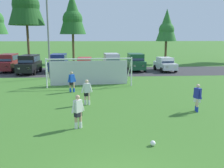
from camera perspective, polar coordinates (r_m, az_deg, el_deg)
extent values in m
plane|color=#3D7028|center=(21.33, -2.33, -0.99)|extent=(400.00, 400.00, 0.00)
cube|color=#333335|center=(31.51, -2.93, 2.86)|extent=(52.00, 8.40, 0.01)
sphere|color=white|center=(10.55, 9.25, -13.11)|extent=(0.22, 0.22, 0.22)
sphere|color=black|center=(10.54, 9.25, -13.09)|extent=(0.08, 0.08, 0.08)
sphere|color=red|center=(10.56, 9.58, -13.09)|extent=(0.07, 0.07, 0.07)
cylinder|color=white|center=(22.28, 4.42, 2.69)|extent=(0.12, 0.12, 2.44)
cylinder|color=white|center=(21.90, -14.64, 2.22)|extent=(0.12, 0.12, 2.44)
cylinder|color=white|center=(21.64, -5.08, 5.69)|extent=(7.31, 0.63, 0.12)
cylinder|color=white|center=(23.13, 3.95, 3.30)|extent=(0.22, 1.95, 2.46)
cylinder|color=white|center=(22.77, -14.40, 2.86)|extent=(0.22, 1.95, 2.46)
cube|color=silver|center=(22.79, -5.16, 2.55)|extent=(6.94, 0.53, 2.20)
cylinder|color=tan|center=(20.06, -8.67, -0.69)|extent=(0.14, 0.14, 0.80)
cylinder|color=tan|center=(20.09, -9.43, -0.70)|extent=(0.14, 0.14, 0.80)
cylinder|color=blue|center=(20.11, -8.65, -1.36)|extent=(0.15, 0.15, 0.32)
cylinder|color=blue|center=(20.14, -9.41, -1.37)|extent=(0.15, 0.15, 0.32)
cube|color=black|center=(20.02, -9.07, 0.20)|extent=(0.40, 0.39, 0.28)
cube|color=blue|center=(19.95, -9.11, 1.28)|extent=(0.44, 0.43, 0.60)
sphere|color=tan|center=(19.89, -9.14, 2.50)|extent=(0.22, 0.22, 0.22)
cylinder|color=blue|center=(20.07, -8.46, 1.29)|extent=(0.23, 0.22, 0.55)
cylinder|color=blue|center=(19.84, -9.76, 1.15)|extent=(0.23, 0.22, 0.55)
cylinder|color=beige|center=(16.26, -5.27, -3.33)|extent=(0.14, 0.14, 0.80)
cylinder|color=beige|center=(16.30, -6.08, -3.31)|extent=(0.14, 0.14, 0.80)
cylinder|color=white|center=(16.32, -5.26, -4.15)|extent=(0.15, 0.15, 0.32)
cylinder|color=white|center=(16.36, -6.07, -4.12)|extent=(0.15, 0.15, 0.32)
cube|color=black|center=(16.20, -5.70, -2.22)|extent=(0.40, 0.33, 0.28)
cube|color=white|center=(16.12, -5.73, -0.91)|extent=(0.44, 0.36, 0.60)
sphere|color=beige|center=(16.04, -5.75, 0.60)|extent=(0.22, 0.22, 0.22)
cylinder|color=white|center=(16.18, -4.84, -0.92)|extent=(0.25, 0.17, 0.55)
cylinder|color=white|center=(16.08, -6.61, -1.03)|extent=(0.25, 0.17, 0.55)
cylinder|color=tan|center=(12.30, -7.18, -8.06)|extent=(0.14, 0.14, 0.80)
cylinder|color=tan|center=(12.24, -8.16, -8.19)|extent=(0.14, 0.14, 0.80)
cylinder|color=white|center=(12.38, -7.15, -9.11)|extent=(0.15, 0.15, 0.32)
cylinder|color=white|center=(12.32, -8.13, -9.24)|extent=(0.15, 0.15, 0.32)
cube|color=black|center=(12.17, -7.71, -6.70)|extent=(0.39, 0.40, 0.28)
cube|color=silver|center=(12.06, -7.75, -4.98)|extent=(0.44, 0.44, 0.60)
sphere|color=tan|center=(11.95, -7.81, -2.99)|extent=(0.22, 0.22, 0.22)
cylinder|color=silver|center=(12.20, -6.76, -4.87)|extent=(0.22, 0.23, 0.55)
cylinder|color=silver|center=(11.93, -8.77, -5.28)|extent=(0.22, 0.23, 0.55)
cylinder|color=beige|center=(15.45, 18.77, -4.63)|extent=(0.14, 0.14, 0.80)
cylinder|color=beige|center=(15.69, 18.59, -4.39)|extent=(0.14, 0.14, 0.80)
cylinder|color=#1E38B7|center=(15.52, 18.72, -5.48)|extent=(0.15, 0.15, 0.32)
cylinder|color=#1E38B7|center=(15.75, 18.54, -5.23)|extent=(0.15, 0.15, 0.32)
cube|color=silver|center=(15.49, 18.75, -3.37)|extent=(0.34, 0.40, 0.28)
cube|color=#232D99|center=(15.41, 18.84, -1.99)|extent=(0.38, 0.45, 0.60)
sphere|color=beige|center=(15.32, 18.94, -0.43)|extent=(0.22, 0.22, 0.22)
cylinder|color=#232D99|center=(15.22, 19.42, -2.26)|extent=(0.18, 0.25, 0.55)
cylinder|color=#232D99|center=(15.60, 18.26, -1.88)|extent=(0.18, 0.25, 0.55)
cube|color=maroon|center=(33.92, -22.47, 4.01)|extent=(2.00, 4.64, 1.00)
cube|color=maroon|center=(34.03, -22.48, 5.59)|extent=(1.81, 3.04, 0.84)
cube|color=#28384C|center=(32.68, -23.20, 5.32)|extent=(1.62, 0.41, 0.71)
cube|color=#28384C|center=(33.78, -21.04, 5.66)|extent=(0.10, 2.55, 0.59)
cube|color=white|center=(31.62, -22.75, 3.64)|extent=(0.28, 0.09, 0.20)
cube|color=#B21414|center=(35.93, -20.63, 4.56)|extent=(0.28, 0.09, 0.20)
cube|color=#B21414|center=(36.22, -22.23, 4.49)|extent=(0.28, 0.09, 0.20)
cylinder|color=black|center=(32.35, -21.52, 2.89)|extent=(0.25, 0.65, 0.64)
cylinder|color=black|center=(35.08, -20.25, 3.54)|extent=(0.25, 0.65, 0.64)
cylinder|color=black|center=(35.61, -23.21, 3.43)|extent=(0.25, 0.65, 0.64)
cube|color=black|center=(31.33, -18.23, 3.79)|extent=(2.08, 4.67, 1.00)
cube|color=black|center=(31.43, -18.23, 5.50)|extent=(1.87, 3.07, 0.84)
cube|color=#28384C|center=(30.08, -18.98, 5.20)|extent=(1.63, 0.44, 0.71)
cube|color=#28384C|center=(31.20, -16.67, 5.55)|extent=(0.14, 2.55, 0.59)
cube|color=white|center=(29.03, -18.49, 3.36)|extent=(0.28, 0.09, 0.20)
cube|color=white|center=(29.34, -20.45, 3.31)|extent=(0.28, 0.09, 0.20)
cube|color=#B21414|center=(33.35, -16.30, 4.38)|extent=(0.28, 0.09, 0.20)
cube|color=#B21414|center=(33.63, -18.03, 4.34)|extent=(0.28, 0.09, 0.20)
cylinder|color=black|center=(29.78, -17.18, 2.54)|extent=(0.27, 0.65, 0.64)
cylinder|color=black|center=(30.33, -20.65, 2.47)|extent=(0.27, 0.65, 0.64)
cylinder|color=black|center=(32.51, -15.88, 3.27)|extent=(0.27, 0.65, 0.64)
cylinder|color=black|center=(33.02, -19.08, 3.20)|extent=(0.27, 0.65, 0.64)
cube|color=navy|center=(32.23, -12.03, 4.28)|extent=(1.95, 4.62, 1.00)
cube|color=navy|center=(32.34, -12.04, 5.94)|extent=(1.78, 3.02, 0.84)
cube|color=#28384C|center=(30.94, -12.42, 5.68)|extent=(1.62, 0.40, 0.71)
cube|color=#28384C|center=(32.22, -10.48, 5.98)|extent=(0.07, 2.55, 0.59)
cube|color=white|center=(29.93, -11.67, 3.90)|extent=(0.28, 0.08, 0.20)
cube|color=white|center=(30.09, -13.64, 3.86)|extent=(0.28, 0.08, 0.20)
cube|color=#B21414|center=(34.38, -10.62, 4.81)|extent=(0.28, 0.08, 0.20)
cube|color=#B21414|center=(34.53, -12.35, 4.77)|extent=(0.28, 0.08, 0.20)
cylinder|color=black|center=(30.76, -10.63, 3.09)|extent=(0.25, 0.64, 0.64)
cylinder|color=black|center=(31.05, -14.11, 3.02)|extent=(0.25, 0.64, 0.64)
cylinder|color=black|center=(33.57, -10.04, 3.75)|extent=(0.25, 0.64, 0.64)
cylinder|color=black|center=(33.84, -13.24, 3.68)|extent=(0.25, 0.64, 0.64)
cube|color=red|center=(31.77, -6.26, 4.14)|extent=(2.03, 4.29, 0.76)
cube|color=red|center=(31.84, -6.26, 5.43)|extent=(1.77, 2.19, 0.64)
cube|color=#28384C|center=(30.88, -6.42, 5.22)|extent=(1.54, 0.40, 0.55)
cube|color=#28384C|center=(31.78, -4.75, 5.44)|extent=(0.14, 1.78, 0.45)
cube|color=white|center=(29.68, -5.66, 3.78)|extent=(0.28, 0.10, 0.20)
cube|color=white|center=(29.78, -7.57, 3.77)|extent=(0.28, 0.10, 0.20)
cube|color=#B21414|center=(33.76, -5.10, 4.64)|extent=(0.28, 0.10, 0.20)
cube|color=#B21414|center=(33.85, -6.78, 4.63)|extent=(0.28, 0.10, 0.20)
cylinder|color=black|center=(30.45, -4.77, 3.16)|extent=(0.27, 0.65, 0.64)
cylinder|color=black|center=(30.63, -8.14, 3.13)|extent=(0.27, 0.65, 0.64)
cylinder|color=black|center=(33.03, -4.48, 3.77)|extent=(0.27, 0.65, 0.64)
cylinder|color=black|center=(33.19, -7.59, 3.74)|extent=(0.27, 0.65, 0.64)
cube|color=#B2B2BC|center=(32.40, -0.08, 4.55)|extent=(2.13, 4.69, 1.00)
cube|color=#B2B2BC|center=(32.51, -0.12, 6.20)|extent=(1.90, 3.08, 0.84)
cube|color=#28384C|center=(31.11, 0.19, 5.96)|extent=(1.63, 0.46, 0.71)
cube|color=#28384C|center=(32.63, 1.43, 6.22)|extent=(0.17, 2.55, 0.59)
cube|color=white|center=(30.24, 1.42, 4.19)|extent=(0.28, 0.09, 0.20)
cube|color=white|center=(30.11, -0.55, 4.17)|extent=(0.28, 0.09, 0.20)
cube|color=#B21414|center=(34.69, 0.33, 5.05)|extent=(0.28, 0.09, 0.20)
cube|color=#B21414|center=(34.57, -1.39, 5.03)|extent=(0.28, 0.09, 0.20)
cylinder|color=black|center=(31.19, 1.97, 3.37)|extent=(0.27, 0.65, 0.64)
cylinder|color=black|center=(30.95, -1.51, 3.32)|extent=(0.27, 0.65, 0.64)
cylinder|color=black|center=(33.99, 1.22, 4.00)|extent=(0.27, 0.65, 0.64)
cylinder|color=black|center=(33.77, -1.98, 3.95)|extent=(0.27, 0.65, 0.64)
cube|color=#194C2D|center=(32.36, 5.38, 4.50)|extent=(1.93, 4.61, 1.00)
cube|color=#194C2D|center=(32.47, 5.35, 6.15)|extent=(1.77, 3.01, 0.84)
cube|color=#28384C|center=(31.08, 5.76, 5.90)|extent=(1.62, 0.39, 0.71)
cube|color=#28384C|center=(32.62, 6.89, 6.14)|extent=(0.06, 2.55, 0.59)
cube|color=white|center=(30.24, 7.03, 4.11)|extent=(0.28, 0.08, 0.20)
cube|color=white|center=(30.06, 5.07, 4.11)|extent=(0.28, 0.08, 0.20)
cube|color=#B21414|center=(34.66, 5.65, 4.99)|extent=(0.28, 0.08, 0.20)
cube|color=#B21414|center=(34.51, 3.93, 4.99)|extent=(0.28, 0.08, 0.20)
cylinder|color=black|center=(31.20, 7.50, 3.29)|extent=(0.24, 0.64, 0.64)
cylinder|color=black|center=(30.88, 4.04, 3.28)|extent=(0.24, 0.64, 0.64)
cylinder|color=black|center=(33.98, 6.57, 3.92)|extent=(0.24, 0.64, 0.64)
cylinder|color=black|center=(33.69, 3.38, 3.92)|extent=(0.24, 0.64, 0.64)
cube|color=silver|center=(32.50, 11.95, 4.12)|extent=(2.09, 4.32, 0.76)
cube|color=silver|center=(32.57, 11.90, 5.38)|extent=(1.80, 2.21, 0.64)
cube|color=#28384C|center=(31.67, 12.50, 5.17)|extent=(1.55, 0.42, 0.55)
cube|color=#28384C|center=(32.87, 13.28, 5.37)|extent=(0.17, 1.78, 0.45)
cube|color=white|center=(30.77, 14.13, 3.76)|extent=(0.28, 0.10, 0.20)
cube|color=white|center=(30.41, 12.39, 3.75)|extent=(0.28, 0.10, 0.20)
cube|color=#B21414|center=(34.59, 11.56, 4.62)|extent=(0.28, 0.10, 0.20)
cube|color=#B21414|center=(34.27, 9.99, 4.61)|extent=(0.28, 0.10, 0.20)
cylinder|color=black|center=(31.67, 14.25, 3.16)|extent=(0.28, 0.66, 0.64)
cylinder|color=black|center=(31.03, 11.17, 3.14)|extent=(0.28, 0.66, 0.64)
cylinder|color=black|center=(34.07, 12.60, 3.75)|extent=(0.28, 0.66, 0.64)
cylinder|color=black|center=(33.48, 9.71, 3.74)|extent=(0.28, 0.66, 0.64)
cylinder|color=brown|center=(41.51, -18.45, 8.40)|extent=(0.36, 0.36, 6.00)
sphere|color=#1E511E|center=(41.74, -18.96, 16.56)|extent=(4.05, 4.05, 4.05)
cylinder|color=brown|center=(41.36, -8.76, 7.88)|extent=(0.36, 0.36, 4.65)
cone|color=#236023|center=(41.47, -8.98, 15.60)|extent=(4.18, 4.18, 6.51)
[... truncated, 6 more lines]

